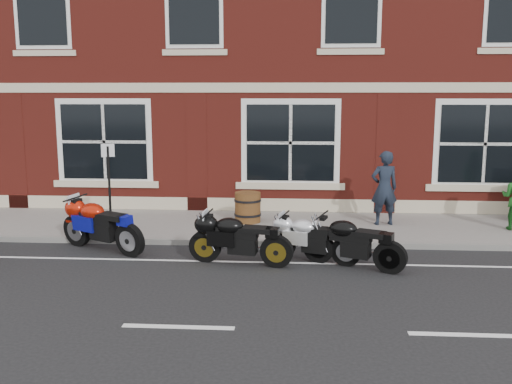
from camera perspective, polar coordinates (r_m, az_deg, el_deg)
ground at (r=11.11m, az=-4.66°, el=-7.22°), size 80.00×80.00×0.00m
sidewalk at (r=13.97m, az=-2.84°, el=-3.39°), size 30.00×3.00×0.12m
kerb at (r=12.45m, az=-3.69°, el=-5.05°), size 30.00×0.16×0.12m
pub_building at (r=21.24m, az=-0.51°, el=17.27°), size 24.00×12.00×12.00m
moto_sport_red at (r=12.32m, az=-15.18°, el=-3.05°), size 2.05×1.18×1.01m
moto_sport_black at (r=10.96m, az=-1.76°, el=-4.55°), size 2.05×0.52×0.93m
moto_sport_silver at (r=11.18m, az=5.58°, el=-4.52°), size 1.83×0.73×0.85m
moto_naked_black at (r=10.90m, az=9.58°, el=-4.81°), size 1.89×0.97×0.91m
pedestrian_left at (r=14.00m, az=12.70°, el=0.40°), size 0.72×0.53×1.79m
barrel_planter at (r=14.03m, az=-0.84°, el=-1.52°), size 0.66×0.66×0.74m
parking_sign at (r=13.12m, az=-14.47°, el=0.94°), size 0.28×0.11×2.04m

